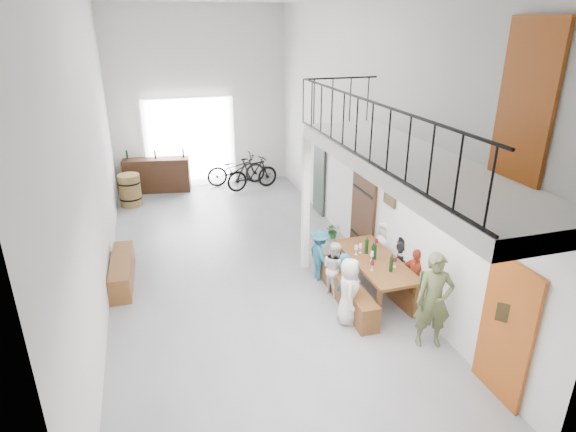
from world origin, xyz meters
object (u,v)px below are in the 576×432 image
object	(u,v)px
serving_counter	(157,175)
bicycle_near	(236,169)
side_bench	(122,271)
tasting_table	(375,263)
bench_inner	(347,291)
host_standing	(434,301)
oak_barrel	(130,190)

from	to	relation	value
serving_counter	bicycle_near	world-z (taller)	serving_counter
side_bench	bicycle_near	world-z (taller)	bicycle_near
tasting_table	side_bench	bearing A→B (deg)	157.10
bench_inner	host_standing	size ratio (longest dim) A/B	1.32
tasting_table	serving_counter	xyz separation A→B (m)	(-3.72, 7.63, -0.18)
oak_barrel	serving_counter	xyz separation A→B (m)	(0.82, 1.07, 0.06)
serving_counter	host_standing	size ratio (longest dim) A/B	1.20
tasting_table	bicycle_near	distance (m)	7.68
bench_inner	serving_counter	bearing A→B (deg)	113.20
side_bench	serving_counter	size ratio (longest dim) A/B	0.92
tasting_table	bench_inner	distance (m)	0.76
side_bench	serving_counter	bearing A→B (deg)	80.16
bench_inner	host_standing	distance (m)	1.86
tasting_table	oak_barrel	xyz separation A→B (m)	(-4.54, 6.56, -0.24)
bench_inner	side_bench	xyz separation A→B (m)	(-4.10, 2.04, 0.01)
side_bench	bicycle_near	distance (m)	6.61
side_bench	oak_barrel	xyz separation A→B (m)	(0.16, 4.60, 0.20)
tasting_table	serving_counter	distance (m)	8.48
bench_inner	side_bench	size ratio (longest dim) A/B	1.19
bicycle_near	host_standing	bearing A→B (deg)	-174.25
tasting_table	host_standing	distance (m)	1.67
oak_barrel	host_standing	xyz separation A→B (m)	(4.75, -8.21, 0.37)
serving_counter	bicycle_near	bearing A→B (deg)	8.09
oak_barrel	serving_counter	world-z (taller)	serving_counter
oak_barrel	serving_counter	bearing A→B (deg)	52.39
tasting_table	bicycle_near	world-z (taller)	bicycle_near
bench_inner	bicycle_near	size ratio (longest dim) A/B	1.13
tasting_table	serving_counter	bearing A→B (deg)	115.67
side_bench	bicycle_near	bearing A→B (deg)	58.28
bench_inner	bicycle_near	world-z (taller)	bicycle_near
tasting_table	bicycle_near	xyz separation A→B (m)	(-1.23, 7.58, -0.20)
side_bench	tasting_table	bearing A→B (deg)	-22.59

